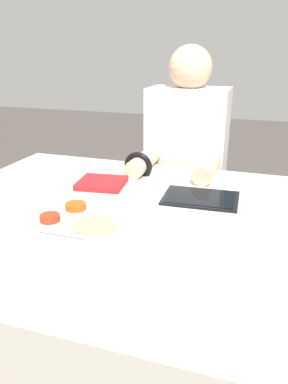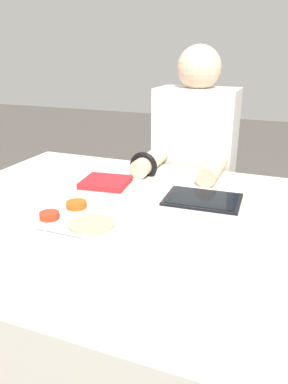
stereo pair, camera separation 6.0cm
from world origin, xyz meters
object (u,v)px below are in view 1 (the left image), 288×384
Objects in this scene: thali_tray at (78,222)px; person_diner at (185,192)px; red_notebook at (102,183)px; tablet_device at (201,198)px.

person_diner reaches higher than thali_tray.
thali_tray is 0.31m from red_notebook.
red_notebook is at bearing 177.08° from tablet_device.
thali_tray is 0.77m from person_diner.
person_diner is at bearing 64.61° from red_notebook.
thali_tray is at bearing -77.89° from red_notebook.
thali_tray reaches higher than red_notebook.
thali_tray is 0.27× the size of person_diner.
red_notebook is (-0.07, 0.31, 0.00)m from thali_tray.
person_diner is at bearing 79.18° from thali_tray.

